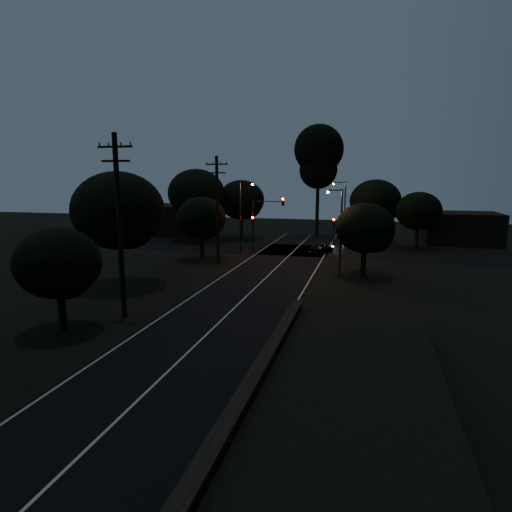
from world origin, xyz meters
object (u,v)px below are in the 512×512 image
Objects in this scene: tall_pine at (319,156)px; streetlight_a at (242,213)px; signal_left at (253,227)px; utility_pole_far at (217,209)px; streetlight_c at (339,226)px; car at (321,248)px; streetlight_b at (343,210)px; utility_pole_mid at (119,224)px; signal_mast at (267,214)px; signal_right at (334,229)px.

streetlight_a is at bearing -110.36° from tall_pine.
utility_pole_far is at bearing -99.94° from signal_left.
tall_pine is 19.37m from streetlight_a.
streetlight_c is 2.04× the size of car.
streetlight_b is at bearing -98.52° from car.
streetlight_b is at bearing 29.48° from streetlight_a.
streetlight_a reaches higher than signal_left.
utility_pole_mid is at bearing 93.23° from car.
signal_mast reaches higher than car.
utility_pole_far is at bearing 65.99° from car.
car is at bearing 42.96° from utility_pole_far.
signal_left is at bearing -157.95° from streetlight_b.
streetlight_c reaches higher than car.
signal_right is 10.18m from streetlight_c.
streetlight_c is (10.43, -9.99, 1.51)m from signal_left.
utility_pole_far is 8.53m from signal_left.
signal_mast is (3.09, 7.99, -1.15)m from utility_pole_far.
tall_pine is at bearing 73.07° from utility_pole_far.
utility_pole_mid reaches higher than utility_pole_far.
streetlight_b is (9.91, 4.01, 1.80)m from signal_left.
streetlight_b is (0.71, 4.01, 1.80)m from signal_right.
tall_pine reaches higher than streetlight_c.
utility_pole_mid reaches higher than signal_left.
signal_left is 0.51× the size of streetlight_a.
utility_pole_mid is at bearing -93.21° from signal_left.
utility_pole_far is at bearing -96.59° from streetlight_a.
streetlight_b is (4.31, -11.00, -6.80)m from tall_pine.
signal_left is at bearing -110.46° from tall_pine.
utility_pole_far is at bearing -106.93° from tall_pine.
utility_pole_far reaches higher than signal_left.
tall_pine is 17.67m from signal_right.
utility_pole_far is 24.77m from tall_pine.
streetlight_a reaches higher than streetlight_c.
tall_pine is at bearing -58.31° from car.
signal_mast is at bearing -154.01° from streetlight_b.
streetlight_b is (11.31, 12.00, -0.85)m from utility_pole_far.
utility_pole_far is at bearing 170.40° from streetlight_c.
car is (9.20, 25.57, -5.11)m from utility_pole_mid.
streetlight_b is 2.17× the size of car.
signal_mast is 1.70× the size of car.
utility_pole_mid is 1.38× the size of streetlight_a.
utility_pole_far is 8.64m from signal_mast.
utility_pole_mid is 19.15m from streetlight_c.
streetlight_c is at bearing -79.07° from tall_pine.
streetlight_a reaches higher than signal_right.
signal_mast is 13.28m from streetlight_c.
car is (8.51, 2.57, -4.01)m from streetlight_a.
tall_pine reaches higher than car.
utility_pole_mid is 27.30m from signal_right.
signal_right is 2.68m from car.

